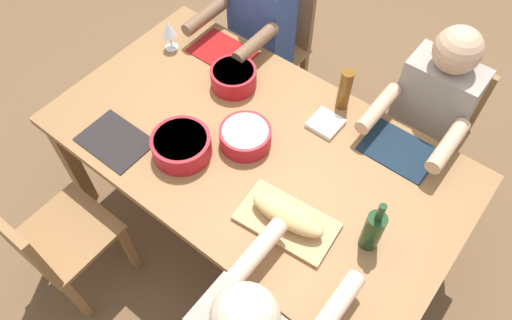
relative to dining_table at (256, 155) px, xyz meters
The scene contains 19 objects.
ground_plane 0.67m from the dining_table, ahead, with size 8.00×8.00×0.00m, color brown.
dining_table is the anchor object (origin of this frame).
chair_far_right 1.02m from the dining_table, 58.67° to the left, with size 0.40×0.40×0.85m.
chair_near_right 1.02m from the dining_table, 58.67° to the right, with size 0.40×0.40×0.85m.
diner_near_right 0.85m from the dining_table, 52.25° to the right, with size 0.41×0.53×1.20m.
chair_near_left 1.02m from the dining_table, 121.33° to the right, with size 0.40×0.40×0.85m.
diner_near_left 0.85m from the dining_table, 127.75° to the right, with size 0.41×0.53×1.20m.
serving_bowl_greens 0.42m from the dining_table, 35.80° to the right, with size 0.23×0.23×0.10m.
serving_bowl_salad 0.36m from the dining_table, 44.67° to the left, with size 0.26×0.26×0.10m.
serving_bowl_pasta 0.13m from the dining_table, 16.40° to the left, with size 0.23×0.23×0.09m.
cutting_board 0.42m from the dining_table, 145.86° to the left, with size 0.40×0.22×0.02m, color tan.
bread_loaf 0.43m from the dining_table, 145.86° to the left, with size 0.32×0.11×0.09m, color tan.
wine_bottle 0.68m from the dining_table, behind, with size 0.08×0.08×0.29m.
beer_bottle 0.51m from the dining_table, 111.24° to the right, with size 0.06×0.06×0.22m, color brown.
wine_glass 0.81m from the dining_table, 17.46° to the right, with size 0.08×0.08×0.17m.
placemat_far_right 0.65m from the dining_table, 35.79° to the left, with size 0.32×0.23×0.01m, color black.
placemat_near_right 0.65m from the dining_table, 35.79° to the right, with size 0.32×0.23×0.01m, color maroon.
placemat_near_left 0.65m from the dining_table, 144.21° to the right, with size 0.32×0.23×0.01m, color #142333.
napkin_stack 0.36m from the dining_table, 121.19° to the right, with size 0.14×0.14×0.02m, color white.
Camera 1 is at (-0.81, 1.03, 2.49)m, focal length 33.84 mm.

